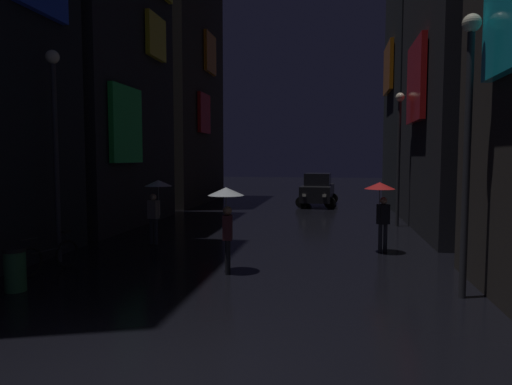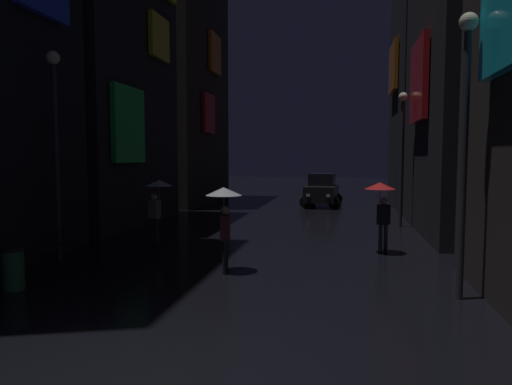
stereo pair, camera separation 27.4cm
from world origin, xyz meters
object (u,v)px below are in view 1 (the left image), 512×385
(pedestrian_midstreet_centre_clear, at_px, (226,206))
(streetlamp_right_near, at_px, (468,124))
(pedestrian_near_crossing_clear, at_px, (157,194))
(pedestrian_foreground_right_red, at_px, (381,197))
(car_distant, at_px, (318,190))
(streetlamp_right_far, at_px, (399,143))
(bicycle_parked_at_storefront, at_px, (50,256))
(streetlamp_left_near, at_px, (55,132))
(trash_bin, at_px, (15,269))

(pedestrian_midstreet_centre_clear, height_order, streetlamp_right_near, streetlamp_right_near)
(pedestrian_near_crossing_clear, bearing_deg, pedestrian_foreground_right_red, -0.89)
(streetlamp_right_near, bearing_deg, pedestrian_midstreet_centre_clear, 167.24)
(pedestrian_foreground_right_red, distance_m, car_distant, 13.33)
(pedestrian_midstreet_centre_clear, xyz_separation_m, streetlamp_right_far, (5.21, 8.64, 1.76))
(streetlamp_right_near, bearing_deg, pedestrian_near_crossing_clear, 152.12)
(streetlamp_right_far, bearing_deg, pedestrian_near_crossing_clear, -146.93)
(bicycle_parked_at_storefront, xyz_separation_m, streetlamp_left_near, (-0.40, 1.02, 3.16))
(pedestrian_midstreet_centre_clear, xyz_separation_m, pedestrian_foreground_right_red, (3.99, 3.11, 0.00))
(pedestrian_midstreet_centre_clear, bearing_deg, pedestrian_foreground_right_red, 37.99)
(pedestrian_near_crossing_clear, bearing_deg, car_distant, 69.84)
(streetlamp_left_near, bearing_deg, bicycle_parked_at_storefront, -68.28)
(pedestrian_midstreet_centre_clear, bearing_deg, streetlamp_right_near, -12.76)
(pedestrian_near_crossing_clear, xyz_separation_m, streetlamp_right_near, (8.32, -4.40, 1.85))
(pedestrian_midstreet_centre_clear, height_order, bicycle_parked_at_storefront, pedestrian_midstreet_centre_clear)
(streetlamp_left_near, bearing_deg, pedestrian_midstreet_centre_clear, -4.13)
(pedestrian_midstreet_centre_clear, distance_m, streetlamp_left_near, 5.16)
(pedestrian_midstreet_centre_clear, height_order, pedestrian_foreground_right_red, same)
(bicycle_parked_at_storefront, bearing_deg, pedestrian_midstreet_centre_clear, 8.68)
(pedestrian_midstreet_centre_clear, height_order, streetlamp_left_near, streetlamp_left_near)
(bicycle_parked_at_storefront, relative_size, streetlamp_left_near, 0.31)
(car_distant, height_order, trash_bin, car_distant)
(streetlamp_left_near, distance_m, streetlamp_right_near, 10.12)
(bicycle_parked_at_storefront, xyz_separation_m, streetlamp_right_near, (9.60, -0.51, 3.13))
(pedestrian_midstreet_centre_clear, relative_size, bicycle_parked_at_storefront, 1.20)
(pedestrian_foreground_right_red, relative_size, streetlamp_right_far, 0.39)
(pedestrian_foreground_right_red, relative_size, streetlamp_left_near, 0.37)
(pedestrian_near_crossing_clear, relative_size, bicycle_parked_at_storefront, 1.20)
(streetlamp_right_far, bearing_deg, car_distant, 115.09)
(streetlamp_right_far, xyz_separation_m, trash_bin, (-9.30, -10.94, -2.96))
(streetlamp_right_far, distance_m, streetlamp_right_near, 9.82)
(pedestrian_midstreet_centre_clear, bearing_deg, trash_bin, -150.64)
(streetlamp_right_far, height_order, streetlamp_right_near, streetlamp_right_near)
(pedestrian_midstreet_centre_clear, xyz_separation_m, car_distant, (1.66, 16.22, -0.74))
(streetlamp_left_near, bearing_deg, pedestrian_foreground_right_red, 17.49)
(bicycle_parked_at_storefront, distance_m, trash_bin, 1.66)
(streetlamp_left_near, height_order, trash_bin, streetlamp_left_near)
(pedestrian_near_crossing_clear, relative_size, streetlamp_left_near, 0.37)
(trash_bin, bearing_deg, streetlamp_right_far, 49.64)
(streetlamp_right_near, bearing_deg, streetlamp_left_near, 171.33)
(pedestrian_foreground_right_red, bearing_deg, pedestrian_near_crossing_clear, 179.11)
(pedestrian_foreground_right_red, relative_size, streetlamp_right_near, 0.38)
(trash_bin, bearing_deg, pedestrian_midstreet_centre_clear, 29.36)
(pedestrian_near_crossing_clear, bearing_deg, bicycle_parked_at_storefront, -108.15)
(pedestrian_foreground_right_red, height_order, trash_bin, pedestrian_foreground_right_red)
(bicycle_parked_at_storefront, distance_m, streetlamp_right_near, 10.11)
(pedestrian_near_crossing_clear, bearing_deg, streetlamp_right_far, 33.07)
(pedestrian_midstreet_centre_clear, distance_m, streetlamp_right_near, 5.65)
(pedestrian_near_crossing_clear, bearing_deg, streetlamp_left_near, -120.29)
(pedestrian_near_crossing_clear, height_order, trash_bin, pedestrian_near_crossing_clear)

